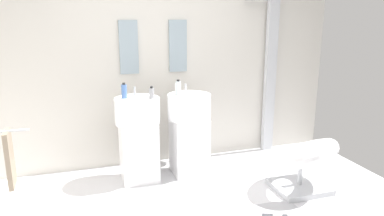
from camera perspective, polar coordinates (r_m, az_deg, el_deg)
rear_partition at (r=4.58m, az=-6.09°, el=7.37°), size 4.80×0.10×2.60m
pedestal_sink_left at (r=4.19m, az=-8.34°, el=-4.21°), size 0.50×0.50×1.06m
pedestal_sink_right at (r=4.32m, az=-0.45°, el=-3.47°), size 0.50×0.50×1.06m
vanity_mirror_left at (r=4.44m, az=-9.81°, el=9.27°), size 0.22×0.03×0.63m
vanity_mirror_right at (r=4.56m, az=-2.21°, el=9.60°), size 0.22×0.03×0.63m
shower_column at (r=5.05m, az=11.91°, el=5.28°), size 0.49×0.24×2.05m
lounge_chair at (r=4.12m, az=16.61°, el=-7.64°), size 1.05×1.05×0.65m
towel_rack at (r=3.53m, az=-26.87°, el=-7.49°), size 0.37×0.22×0.95m
soap_bottle_blue at (r=4.07m, az=-10.50°, el=2.59°), size 0.06×0.06×0.17m
soap_bottle_clear at (r=4.16m, az=-2.15°, el=3.13°), size 0.06×0.06×0.18m
soap_bottle_grey at (r=4.00m, az=-6.30°, el=2.30°), size 0.05×0.05×0.14m
soap_bottle_white at (r=4.17m, az=-2.35°, el=2.99°), size 0.05×0.05×0.15m
soap_bottle_green at (r=4.09m, az=-6.25°, el=2.47°), size 0.04×0.04×0.12m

